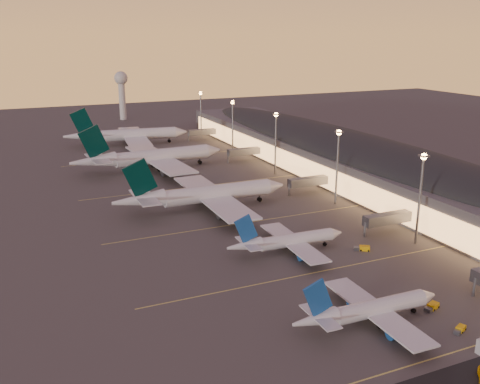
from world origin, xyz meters
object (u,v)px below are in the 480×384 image
at_px(radar_tower, 121,87).
at_px(baggage_tug_a, 460,329).
at_px(airliner_wide_mid, 150,157).
at_px(airliner_narrow_south, 368,310).
at_px(airliner_wide_far, 127,135).
at_px(airliner_narrow_north, 287,241).
at_px(airliner_wide_near, 203,195).
at_px(baggage_tug_b, 432,307).
at_px(baggage_tug_c, 363,248).

relative_size(radar_tower, baggage_tug_a, 9.03).
height_order(airliner_wide_mid, baggage_tug_a, airliner_wide_mid).
height_order(airliner_narrow_south, airliner_wide_far, airliner_wide_far).
distance_m(airliner_narrow_north, airliner_wide_far, 162.06).
relative_size(airliner_narrow_north, airliner_wide_near, 0.57).
bearing_deg(airliner_wide_near, airliner_narrow_north, -79.63).
bearing_deg(airliner_narrow_south, airliner_wide_far, 92.36).
bearing_deg(radar_tower, baggage_tug_b, -89.38).
xyz_separation_m(airliner_narrow_north, baggage_tug_b, (13.28, -40.16, -2.61)).
bearing_deg(airliner_narrow_north, baggage_tug_a, -74.13).
distance_m(airliner_wide_far, baggage_tug_b, 203.12).
xyz_separation_m(airliner_narrow_south, baggage_tug_c, (22.67, 32.13, -2.58)).
height_order(baggage_tug_a, baggage_tug_b, baggage_tug_b).
relative_size(airliner_narrow_south, airliner_wide_far, 0.53).
relative_size(airliner_narrow_south, baggage_tug_b, 7.91).
xyz_separation_m(radar_tower, baggage_tug_c, (9.35, -258.06, -21.30)).
bearing_deg(baggage_tug_a, radar_tower, 67.19).
height_order(airliner_narrow_north, airliner_wide_mid, airliner_wide_mid).
distance_m(radar_tower, baggage_tug_a, 300.79).
bearing_deg(baggage_tug_a, airliner_wide_near, 78.69).
xyz_separation_m(radar_tower, baggage_tug_b, (3.12, -290.85, -21.33)).
xyz_separation_m(airliner_wide_near, baggage_tug_b, (20.92, -84.06, -4.43)).
xyz_separation_m(baggage_tug_a, baggage_tug_c, (7.61, 41.97, 0.11)).
relative_size(airliner_wide_near, baggage_tug_c, 13.64).
distance_m(airliner_narrow_south, airliner_narrow_north, 39.62).
bearing_deg(baggage_tug_c, airliner_wide_near, 149.55).
xyz_separation_m(airliner_narrow_south, radar_tower, (13.32, 290.18, 18.72)).
bearing_deg(airliner_wide_mid, radar_tower, 78.67).
distance_m(airliner_wide_mid, radar_tower, 148.90).
xyz_separation_m(airliner_wide_near, baggage_tug_a, (19.54, -93.24, -4.52)).
relative_size(airliner_narrow_north, radar_tower, 1.05).
bearing_deg(baggage_tug_c, radar_tower, 123.72).
distance_m(airliner_narrow_south, radar_tower, 291.09).
xyz_separation_m(airliner_narrow_south, airliner_wide_mid, (-6.68, 143.54, 2.39)).
relative_size(airliner_wide_mid, radar_tower, 2.07).
relative_size(airliner_narrow_north, baggage_tug_a, 9.49).
height_order(airliner_narrow_north, baggage_tug_c, airliner_narrow_north).
xyz_separation_m(airliner_wide_mid, airliner_wide_far, (3.06, 57.86, -0.24)).
bearing_deg(airliner_narrow_north, airliner_wide_far, 94.71).
relative_size(airliner_narrow_south, radar_tower, 1.05).
bearing_deg(airliner_wide_near, baggage_tug_c, -61.60).
distance_m(baggage_tug_a, baggage_tug_c, 42.65).
bearing_deg(radar_tower, airliner_wide_far, -100.80).
distance_m(airliner_narrow_south, airliner_wide_near, 83.54).
relative_size(radar_tower, baggage_tug_b, 7.55).
relative_size(airliner_wide_far, radar_tower, 1.98).
xyz_separation_m(airliner_wide_near, airliner_wide_mid, (-2.21, 60.14, 0.56)).
bearing_deg(airliner_narrow_south, radar_tower, 88.70).
height_order(baggage_tug_b, baggage_tug_c, baggage_tug_c).
height_order(airliner_narrow_north, baggage_tug_b, airliner_narrow_north).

